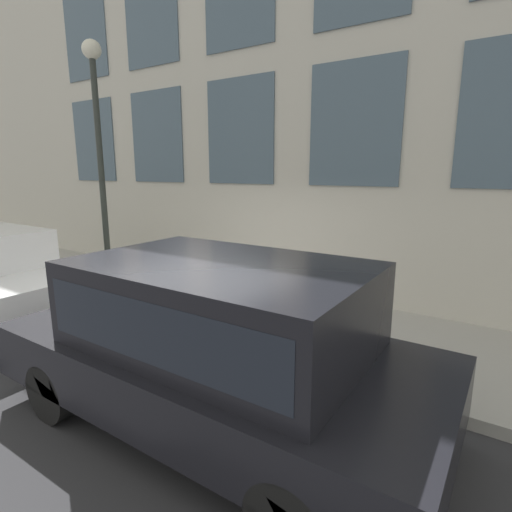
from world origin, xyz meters
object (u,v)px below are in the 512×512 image
at_px(fire_hydrant, 240,307).
at_px(street_lamp, 99,139).
at_px(person, 273,284).
at_px(parked_truck_charcoal_near, 217,334).

bearing_deg(fire_hydrant, street_lamp, 84.70).
height_order(person, parked_truck_charcoal_near, parked_truck_charcoal_near).
xyz_separation_m(parked_truck_charcoal_near, street_lamp, (2.18, 4.69, 2.23)).
relative_size(fire_hydrant, parked_truck_charcoal_near, 0.16).
relative_size(parked_truck_charcoal_near, street_lamp, 0.94).
height_order(parked_truck_charcoal_near, street_lamp, street_lamp).
bearing_deg(person, fire_hydrant, -118.29).
bearing_deg(parked_truck_charcoal_near, fire_hydrant, 29.57).
xyz_separation_m(fire_hydrant, parked_truck_charcoal_near, (-1.84, -1.05, 0.46)).
distance_m(person, street_lamp, 4.72).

